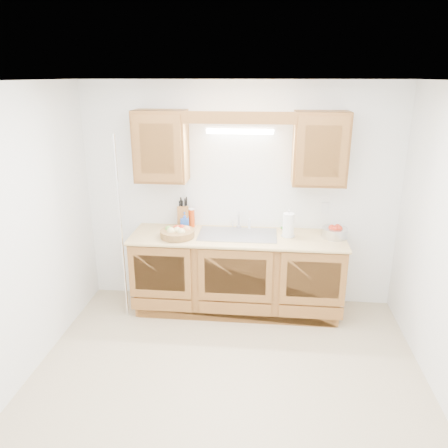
# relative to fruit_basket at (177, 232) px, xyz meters

# --- Properties ---
(room) EXTENTS (3.52, 3.50, 2.50)m
(room) POSITION_rel_fruit_basket_xyz_m (0.63, -1.08, 0.30)
(room) COLOR #BFAC8A
(room) RESTS_ON ground
(base_cabinets) EXTENTS (2.20, 0.60, 0.86)m
(base_cabinets) POSITION_rel_fruit_basket_xyz_m (0.63, 0.12, -0.51)
(base_cabinets) COLOR #9C672D
(base_cabinets) RESTS_ON ground
(countertop) EXTENTS (2.30, 0.63, 0.04)m
(countertop) POSITION_rel_fruit_basket_xyz_m (0.63, 0.10, -0.07)
(countertop) COLOR tan
(countertop) RESTS_ON base_cabinets
(upper_cabinet_left) EXTENTS (0.55, 0.33, 0.75)m
(upper_cabinet_left) POSITION_rel_fruit_basket_xyz_m (-0.20, 0.25, 0.87)
(upper_cabinet_left) COLOR #9C672D
(upper_cabinet_left) RESTS_ON room
(upper_cabinet_right) EXTENTS (0.55, 0.33, 0.75)m
(upper_cabinet_right) POSITION_rel_fruit_basket_xyz_m (1.46, 0.25, 0.87)
(upper_cabinet_right) COLOR #9C672D
(upper_cabinet_right) RESTS_ON room
(valance) EXTENTS (2.20, 0.05, 0.12)m
(valance) POSITION_rel_fruit_basket_xyz_m (0.63, 0.11, 1.19)
(valance) COLOR #9C672D
(valance) RESTS_ON room
(fluorescent_fixture) EXTENTS (0.76, 0.08, 0.08)m
(fluorescent_fixture) POSITION_rel_fruit_basket_xyz_m (0.63, 0.33, 1.05)
(fluorescent_fixture) COLOR white
(fluorescent_fixture) RESTS_ON room
(sink) EXTENTS (0.84, 0.46, 0.36)m
(sink) POSITION_rel_fruit_basket_xyz_m (0.64, 0.12, -0.12)
(sink) COLOR #9E9EA3
(sink) RESTS_ON countertop
(wire_shelf_pole) EXTENTS (0.03, 0.03, 2.00)m
(wire_shelf_pole) POSITION_rel_fruit_basket_xyz_m (-0.57, -0.15, 0.05)
(wire_shelf_pole) COLOR silver
(wire_shelf_pole) RESTS_ON ground
(outlet_plate) EXTENTS (0.08, 0.01, 0.12)m
(outlet_plate) POSITION_rel_fruit_basket_xyz_m (1.58, 0.41, 0.20)
(outlet_plate) COLOR white
(outlet_plate) RESTS_ON room
(fruit_basket) EXTENTS (0.48, 0.48, 0.11)m
(fruit_basket) POSITION_rel_fruit_basket_xyz_m (0.00, 0.00, 0.00)
(fruit_basket) COLOR olive
(fruit_basket) RESTS_ON countertop
(knife_block) EXTENTS (0.15, 0.22, 0.36)m
(knife_block) POSITION_rel_fruit_basket_xyz_m (0.01, 0.31, 0.08)
(knife_block) COLOR #9C672D
(knife_block) RESTS_ON countertop
(orange_canister) EXTENTS (0.08, 0.08, 0.22)m
(orange_canister) POSITION_rel_fruit_basket_xyz_m (0.09, 0.34, 0.06)
(orange_canister) COLOR #CD3D0B
(orange_canister) RESTS_ON countertop
(soap_bottle) EXTENTS (0.10, 0.10, 0.20)m
(soap_bottle) POSITION_rel_fruit_basket_xyz_m (0.03, 0.26, 0.05)
(soap_bottle) COLOR blue
(soap_bottle) RESTS_ON countertop
(sponge) EXTENTS (0.14, 0.11, 0.03)m
(sponge) POSITION_rel_fruit_basket_xyz_m (1.17, 0.36, -0.04)
(sponge) COLOR #CC333F
(sponge) RESTS_ON countertop
(paper_towel) EXTENTS (0.15, 0.15, 0.31)m
(paper_towel) POSITION_rel_fruit_basket_xyz_m (1.17, 0.13, 0.08)
(paper_towel) COLOR silver
(paper_towel) RESTS_ON countertop
(apple_bowl) EXTENTS (0.35, 0.35, 0.14)m
(apple_bowl) POSITION_rel_fruit_basket_xyz_m (1.67, 0.15, 0.01)
(apple_bowl) COLOR silver
(apple_bowl) RESTS_ON countertop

